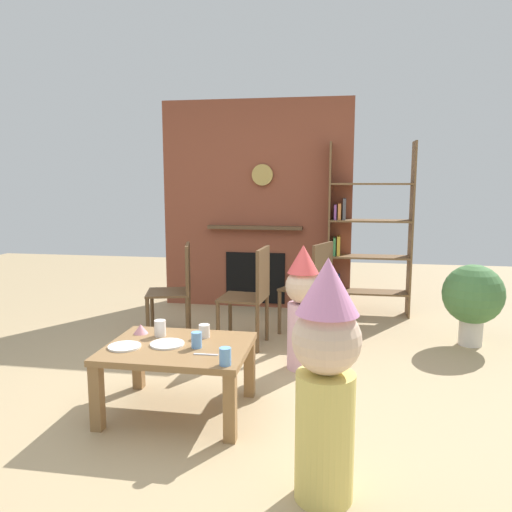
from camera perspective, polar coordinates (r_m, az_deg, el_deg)
ground_plane at (r=3.61m, az=-3.54°, el=-15.75°), size 12.00×12.00×0.00m
brick_fireplace_feature at (r=5.88m, az=0.08°, el=5.75°), size 2.20×0.28×2.40m
bookshelf at (r=5.64m, az=12.21°, el=2.31°), size 0.90×0.28×1.90m
coffee_table at (r=3.30m, az=-8.86°, el=-11.22°), size 0.91×0.72×0.45m
paper_cup_near_left at (r=3.20m, az=-6.80°, el=-9.49°), size 0.07×0.07×0.10m
paper_cup_near_right at (r=3.46m, az=-10.89°, el=-8.09°), size 0.08×0.08×0.11m
paper_cup_center at (r=3.39m, az=-5.92°, el=-8.50°), size 0.07×0.07×0.09m
paper_cup_far_left at (r=2.90m, az=-3.53°, el=-11.37°), size 0.07×0.07×0.10m
paper_plate_front at (r=3.29m, az=-10.09°, el=-9.85°), size 0.22×0.22×0.01m
paper_plate_rear at (r=3.30m, az=-14.77°, el=-9.95°), size 0.21×0.21×0.01m
birthday_cake_slice at (r=3.55m, az=-13.02°, el=-8.11°), size 0.10×0.10×0.06m
table_fork at (r=3.08m, az=-5.74°, el=-11.11°), size 0.15×0.02×0.01m
child_with_cone_hat at (r=2.37m, az=7.97°, el=-13.29°), size 0.32×0.32×1.15m
child_in_pink at (r=3.96m, az=5.34°, el=-5.49°), size 0.28×0.28×0.99m
dining_chair_left at (r=4.78m, az=-8.86°, el=-3.29°), size 0.49×0.49×0.90m
dining_chair_middle at (r=4.48m, az=-0.36°, el=-3.97°), size 0.43×0.43×0.90m
dining_chair_right at (r=4.86m, az=6.57°, el=-3.04°), size 0.52×0.52×0.90m
potted_plant_tall at (r=4.92m, az=23.52°, el=-4.26°), size 0.54×0.54×0.74m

